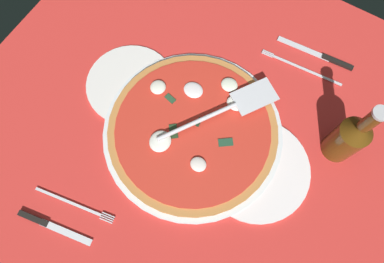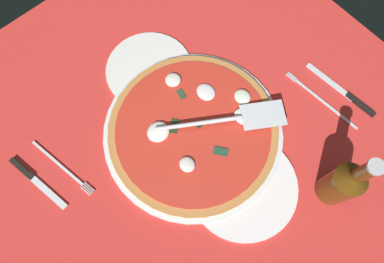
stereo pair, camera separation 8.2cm
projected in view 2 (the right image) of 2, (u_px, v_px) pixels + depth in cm
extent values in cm
cube|color=red|center=(189.00, 130.00, 84.70)|extent=(106.38, 106.38, 0.80)
cube|color=white|center=(33.00, 24.00, 94.15)|extent=(7.60, 7.60, 0.10)
cube|color=white|center=(24.00, 59.00, 90.57)|extent=(7.60, 7.60, 0.10)
cube|color=silver|center=(73.00, 26.00, 93.92)|extent=(7.60, 7.60, 0.10)
cube|color=white|center=(14.00, 98.00, 86.99)|extent=(7.60, 7.60, 0.10)
cube|color=white|center=(66.00, 62.00, 90.34)|extent=(7.60, 7.60, 0.10)
cube|color=silver|center=(114.00, 28.00, 93.69)|extent=(7.60, 7.60, 0.10)
cube|color=silver|center=(4.00, 140.00, 83.40)|extent=(7.60, 7.60, 0.10)
cube|color=white|center=(58.00, 100.00, 86.76)|extent=(7.60, 7.60, 0.10)
cube|color=white|center=(108.00, 64.00, 90.11)|extent=(7.60, 7.60, 0.10)
cube|color=white|center=(155.00, 30.00, 93.46)|extent=(7.60, 7.60, 0.10)
cube|color=silver|center=(49.00, 143.00, 83.18)|extent=(7.60, 7.60, 0.10)
cube|color=silver|center=(102.00, 103.00, 86.53)|extent=(7.60, 7.60, 0.10)
cube|color=silver|center=(150.00, 66.00, 89.88)|extent=(7.60, 7.60, 0.10)
cube|color=silver|center=(196.00, 33.00, 93.23)|extent=(7.60, 7.60, 0.10)
cube|color=white|center=(238.00, 1.00, 96.58)|extent=(7.60, 7.60, 0.10)
cube|color=white|center=(40.00, 188.00, 79.59)|extent=(7.60, 7.60, 0.10)
cube|color=white|center=(95.00, 145.00, 82.95)|extent=(7.60, 7.60, 0.10)
cube|color=silver|center=(146.00, 106.00, 86.30)|extent=(7.60, 7.60, 0.10)
cube|color=silver|center=(193.00, 69.00, 89.65)|extent=(7.60, 7.60, 0.10)
cube|color=white|center=(237.00, 35.00, 93.00)|extent=(7.60, 7.60, 0.10)
cube|color=silver|center=(278.00, 3.00, 96.36)|extent=(7.60, 7.60, 0.10)
cube|color=white|center=(29.00, 239.00, 76.01)|extent=(7.60, 7.60, 0.10)
cube|color=white|center=(87.00, 192.00, 79.36)|extent=(7.60, 7.60, 0.10)
cube|color=white|center=(141.00, 148.00, 82.72)|extent=(7.60, 7.60, 0.10)
cube|color=white|center=(190.00, 108.00, 86.07)|extent=(7.60, 7.60, 0.10)
cube|color=white|center=(236.00, 71.00, 89.42)|extent=(7.60, 7.60, 0.10)
cube|color=white|center=(278.00, 37.00, 92.77)|extent=(7.60, 7.60, 0.10)
cube|color=silver|center=(318.00, 5.00, 96.13)|extent=(7.60, 7.60, 0.10)
cube|color=silver|center=(79.00, 242.00, 75.78)|extent=(7.60, 7.60, 0.10)
cube|color=silver|center=(136.00, 195.00, 79.13)|extent=(7.60, 7.60, 0.10)
cube|color=white|center=(187.00, 151.00, 82.49)|extent=(7.60, 7.60, 0.10)
cube|color=silver|center=(235.00, 111.00, 85.84)|extent=(7.60, 7.60, 0.10)
cube|color=silver|center=(279.00, 74.00, 89.19)|extent=(7.60, 7.60, 0.10)
cube|color=white|center=(320.00, 39.00, 92.54)|extent=(7.60, 7.60, 0.10)
cube|color=white|center=(130.00, 245.00, 75.55)|extent=(7.60, 7.60, 0.10)
cube|color=silver|center=(184.00, 198.00, 78.90)|extent=(7.60, 7.60, 0.10)
cube|color=silver|center=(234.00, 154.00, 82.26)|extent=(7.60, 7.60, 0.10)
cube|color=white|center=(280.00, 114.00, 85.61)|extent=(7.60, 7.60, 0.10)
cube|color=white|center=(322.00, 76.00, 88.96)|extent=(7.60, 7.60, 0.10)
cube|color=silver|center=(362.00, 42.00, 92.31)|extent=(7.60, 7.60, 0.10)
cube|color=silver|center=(180.00, 249.00, 75.32)|extent=(7.60, 7.60, 0.10)
cube|color=white|center=(233.00, 201.00, 78.67)|extent=(7.60, 7.60, 0.10)
cube|color=white|center=(281.00, 157.00, 82.03)|extent=(7.60, 7.60, 0.10)
cube|color=white|center=(325.00, 116.00, 85.38)|extent=(7.60, 7.60, 0.10)
cube|color=silver|center=(366.00, 79.00, 88.73)|extent=(7.60, 7.60, 0.10)
cube|color=white|center=(231.00, 252.00, 75.09)|extent=(7.60, 7.60, 0.10)
cube|color=white|center=(282.00, 204.00, 78.45)|extent=(7.60, 7.60, 0.10)
cube|color=white|center=(328.00, 160.00, 81.80)|extent=(7.60, 7.60, 0.10)
cube|color=white|center=(370.00, 119.00, 85.15)|extent=(7.60, 7.60, 0.10)
cube|color=silver|center=(283.00, 256.00, 74.86)|extent=(7.60, 7.60, 0.10)
cube|color=white|center=(331.00, 207.00, 78.22)|extent=(7.60, 7.60, 0.10)
cube|color=silver|center=(375.00, 163.00, 81.57)|extent=(7.60, 7.60, 0.10)
cube|color=white|center=(334.00, 259.00, 74.63)|extent=(7.60, 7.60, 0.10)
cube|color=white|center=(380.00, 210.00, 77.99)|extent=(7.60, 7.60, 0.10)
cylinder|color=silver|center=(192.00, 134.00, 83.23)|extent=(41.66, 41.66, 1.16)
cylinder|color=silver|center=(149.00, 70.00, 88.92)|extent=(21.47, 21.47, 1.00)
cylinder|color=white|center=(243.00, 187.00, 79.16)|extent=(24.23, 24.23, 1.00)
cylinder|color=#C27B3C|center=(192.00, 132.00, 82.07)|extent=(39.08, 39.08, 1.32)
cylinder|color=red|center=(192.00, 131.00, 81.31)|extent=(35.70, 35.70, 0.30)
ellipsoid|color=white|center=(243.00, 116.00, 81.65)|extent=(4.35, 3.73, 1.25)
ellipsoid|color=white|center=(173.00, 80.00, 84.81)|extent=(3.68, 3.75, 1.15)
ellipsoid|color=silver|center=(187.00, 165.00, 78.00)|extent=(3.64, 3.29, 1.01)
ellipsoid|color=white|center=(242.00, 97.00, 83.36)|extent=(4.01, 3.63, 1.12)
ellipsoid|color=white|center=(206.00, 92.00, 83.92)|extent=(4.68, 4.02, 0.84)
ellipsoid|color=white|center=(158.00, 132.00, 80.37)|extent=(4.79, 5.22, 1.30)
cube|color=#25492D|center=(181.00, 94.00, 84.05)|extent=(2.80, 1.86, 0.30)
cube|color=#20472F|center=(221.00, 151.00, 79.37)|extent=(3.72, 3.41, 0.30)
cube|color=#20391E|center=(174.00, 126.00, 81.37)|extent=(3.51, 3.74, 0.30)
cube|color=#183923|center=(201.00, 124.00, 81.52)|extent=(1.12, 2.32, 0.30)
cube|color=silver|center=(263.00, 115.00, 80.88)|extent=(10.64, 11.71, 0.30)
cylinder|color=silver|center=(199.00, 123.00, 79.84)|extent=(11.46, 16.91, 1.00)
cube|color=white|center=(49.00, 173.00, 80.38)|extent=(19.34, 15.92, 0.60)
cube|color=silver|center=(57.00, 163.00, 80.75)|extent=(15.79, 3.38, 0.25)
cube|color=silver|center=(85.00, 191.00, 78.61)|extent=(2.99, 0.74, 0.25)
cube|color=silver|center=(87.00, 190.00, 78.72)|extent=(2.99, 0.74, 0.25)
cube|color=silver|center=(88.00, 188.00, 78.84)|extent=(2.99, 0.74, 0.25)
cube|color=silver|center=(90.00, 187.00, 78.95)|extent=(2.99, 0.74, 0.25)
cube|color=black|center=(22.00, 169.00, 80.03)|extent=(6.99, 2.39, 0.80)
cube|color=silver|center=(46.00, 190.00, 78.68)|extent=(12.12, 3.49, 0.25)
cube|color=white|center=(332.00, 98.00, 86.63)|extent=(17.87, 13.39, 0.60)
cube|color=silver|center=(326.00, 104.00, 85.58)|extent=(18.09, 2.06, 0.25)
cube|color=silver|center=(293.00, 76.00, 88.14)|extent=(3.01, 0.46, 0.25)
cube|color=silver|center=(292.00, 77.00, 88.03)|extent=(3.01, 0.46, 0.25)
cube|color=silver|center=(291.00, 78.00, 87.92)|extent=(3.01, 0.46, 0.25)
cube|color=black|center=(361.00, 105.00, 85.24)|extent=(8.03, 1.84, 0.80)
cube|color=silver|center=(330.00, 82.00, 87.58)|extent=(13.99, 2.52, 0.25)
cylinder|color=#54340D|center=(339.00, 185.00, 73.96)|extent=(6.79, 6.79, 11.59)
cone|color=#54340D|center=(355.00, 177.00, 67.01)|extent=(6.79, 6.79, 3.15)
cylinder|color=#54340D|center=(366.00, 172.00, 62.52)|extent=(2.67, 2.67, 6.39)
cylinder|color=#B7B7BC|center=(376.00, 167.00, 59.22)|extent=(3.07, 3.07, 0.60)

